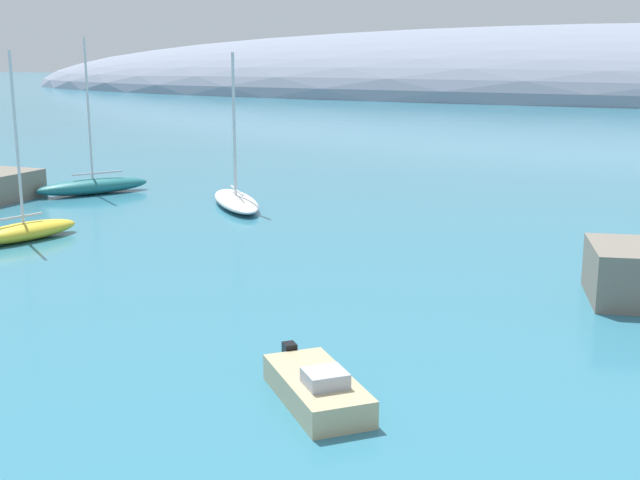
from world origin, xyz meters
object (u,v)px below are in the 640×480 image
object	(u,v)px
sailboat_yellow_mid_mooring	(24,230)
motorboat_sand_foreground	(317,388)
sailboat_teal_outer_mooring	(93,185)
sailboat_white_near_shore	(236,199)

from	to	relation	value
sailboat_yellow_mid_mooring	motorboat_sand_foreground	bearing A→B (deg)	-104.15
sailboat_yellow_mid_mooring	sailboat_teal_outer_mooring	world-z (taller)	sailboat_teal_outer_mooring
sailboat_teal_outer_mooring	motorboat_sand_foreground	distance (m)	37.02
sailboat_white_near_shore	motorboat_sand_foreground	bearing A→B (deg)	173.16
sailboat_yellow_mid_mooring	motorboat_sand_foreground	size ratio (longest dim) A/B	2.19
sailboat_white_near_shore	motorboat_sand_foreground	xyz separation A→B (m)	(15.87, -24.89, -0.04)
sailboat_yellow_mid_mooring	sailboat_teal_outer_mooring	distance (m)	13.95
sailboat_yellow_mid_mooring	motorboat_sand_foreground	xyz separation A→B (m)	(21.41, -12.57, -0.12)
sailboat_teal_outer_mooring	motorboat_sand_foreground	bearing A→B (deg)	79.78
sailboat_white_near_shore	motorboat_sand_foreground	distance (m)	29.52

